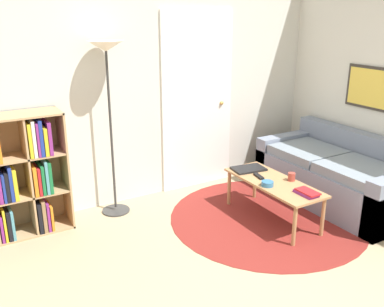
{
  "coord_description": "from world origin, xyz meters",
  "views": [
    {
      "loc": [
        -1.81,
        -1.48,
        1.99
      ],
      "look_at": [
        -0.1,
        1.42,
        0.85
      ],
      "focal_mm": 40.0,
      "sensor_mm": 36.0,
      "label": 1
    }
  ],
  "objects_px": {
    "laptop": "(249,169)",
    "coffee_table": "(273,185)",
    "bookshelf": "(7,179)",
    "floor_lamp": "(107,69)",
    "cup": "(292,177)",
    "bowl": "(267,184)",
    "couch": "(339,176)"
  },
  "relations": [
    {
      "from": "coffee_table",
      "to": "laptop",
      "type": "bearing_deg",
      "value": 92.62
    },
    {
      "from": "floor_lamp",
      "to": "bookshelf",
      "type": "bearing_deg",
      "value": 179.01
    },
    {
      "from": "coffee_table",
      "to": "floor_lamp",
      "type": "bearing_deg",
      "value": 143.22
    },
    {
      "from": "couch",
      "to": "cup",
      "type": "relative_size",
      "value": 21.05
    },
    {
      "from": "coffee_table",
      "to": "bowl",
      "type": "bearing_deg",
      "value": -155.6
    },
    {
      "from": "bookshelf",
      "to": "floor_lamp",
      "type": "bearing_deg",
      "value": -0.99
    },
    {
      "from": "couch",
      "to": "coffee_table",
      "type": "relative_size",
      "value": 1.58
    },
    {
      "from": "floor_lamp",
      "to": "bowl",
      "type": "xyz_separation_m",
      "value": [
        1.15,
        -1.01,
        -1.04
      ]
    },
    {
      "from": "bookshelf",
      "to": "cup",
      "type": "distance_m",
      "value": 2.64
    },
    {
      "from": "floor_lamp",
      "to": "laptop",
      "type": "xyz_separation_m",
      "value": [
        1.26,
        -0.58,
        -1.05
      ]
    },
    {
      "from": "laptop",
      "to": "coffee_table",
      "type": "bearing_deg",
      "value": -87.38
    },
    {
      "from": "bowl",
      "to": "cup",
      "type": "height_order",
      "value": "cup"
    },
    {
      "from": "couch",
      "to": "bookshelf",
      "type": "bearing_deg",
      "value": 162.87
    },
    {
      "from": "bookshelf",
      "to": "bowl",
      "type": "height_order",
      "value": "bookshelf"
    },
    {
      "from": "floor_lamp",
      "to": "cup",
      "type": "xyz_separation_m",
      "value": [
        1.44,
        -1.03,
        -1.02
      ]
    },
    {
      "from": "bowl",
      "to": "cup",
      "type": "distance_m",
      "value": 0.29
    },
    {
      "from": "floor_lamp",
      "to": "couch",
      "type": "distance_m",
      "value": 2.68
    },
    {
      "from": "coffee_table",
      "to": "bowl",
      "type": "height_order",
      "value": "bowl"
    },
    {
      "from": "couch",
      "to": "bowl",
      "type": "height_order",
      "value": "couch"
    },
    {
      "from": "laptop",
      "to": "cup",
      "type": "bearing_deg",
      "value": -68.73
    },
    {
      "from": "coffee_table",
      "to": "laptop",
      "type": "relative_size",
      "value": 2.97
    },
    {
      "from": "couch",
      "to": "coffee_table",
      "type": "xyz_separation_m",
      "value": [
        -0.92,
        0.01,
        0.09
      ]
    },
    {
      "from": "laptop",
      "to": "couch",
      "type": "bearing_deg",
      "value": -22.28
    },
    {
      "from": "bookshelf",
      "to": "couch",
      "type": "height_order",
      "value": "bookshelf"
    },
    {
      "from": "floor_lamp",
      "to": "cup",
      "type": "bearing_deg",
      "value": -35.65
    },
    {
      "from": "bookshelf",
      "to": "couch",
      "type": "bearing_deg",
      "value": -17.13
    },
    {
      "from": "laptop",
      "to": "cup",
      "type": "xyz_separation_m",
      "value": [
        0.18,
        -0.45,
        0.03
      ]
    },
    {
      "from": "bookshelf",
      "to": "laptop",
      "type": "relative_size",
      "value": 3.15
    },
    {
      "from": "couch",
      "to": "coffee_table",
      "type": "distance_m",
      "value": 0.93
    },
    {
      "from": "floor_lamp",
      "to": "coffee_table",
      "type": "relative_size",
      "value": 1.61
    },
    {
      "from": "bookshelf",
      "to": "floor_lamp",
      "type": "relative_size",
      "value": 0.66
    },
    {
      "from": "bowl",
      "to": "couch",
      "type": "bearing_deg",
      "value": 2.76
    }
  ]
}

